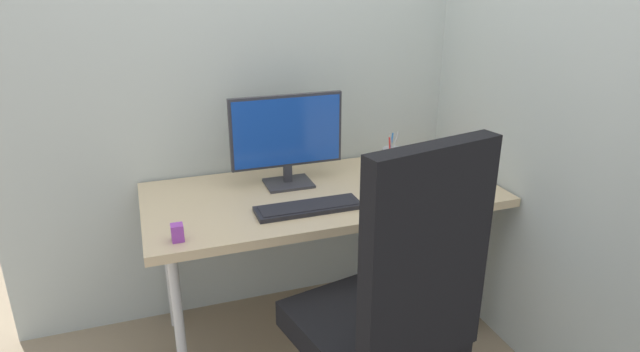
# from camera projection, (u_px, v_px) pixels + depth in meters

# --- Properties ---
(ground_plane) EXTENTS (8.00, 8.00, 0.00)m
(ground_plane) POSITION_uv_depth(u_px,v_px,m) (322.00, 328.00, 2.64)
(ground_plane) COLOR gray
(wall_back) EXTENTS (2.77, 0.04, 2.80)m
(wall_back) POSITION_uv_depth(u_px,v_px,m) (295.00, 25.00, 2.47)
(wall_back) COLOR #B7C1BC
(wall_back) RESTS_ON ground_plane
(wall_side_right) EXTENTS (0.04, 1.95, 2.80)m
(wall_side_right) POSITION_uv_depth(u_px,v_px,m) (519.00, 31.00, 2.22)
(wall_side_right) COLOR #B7C1BC
(wall_side_right) RESTS_ON ground_plane
(desk) EXTENTS (1.54, 0.72, 0.73)m
(desk) POSITION_uv_depth(u_px,v_px,m) (322.00, 202.00, 2.39)
(desk) COLOR #D1B78C
(desk) RESTS_ON ground_plane
(office_chair) EXTENTS (0.59, 0.64, 1.20)m
(office_chair) POSITION_uv_depth(u_px,v_px,m) (391.00, 306.00, 1.79)
(office_chair) COLOR black
(office_chair) RESTS_ON ground_plane
(monitor) EXTENTS (0.50, 0.17, 0.41)m
(monitor) POSITION_uv_depth(u_px,v_px,m) (287.00, 136.00, 2.36)
(monitor) COLOR #333338
(monitor) RESTS_ON desk
(keyboard) EXTENTS (0.43, 0.14, 0.02)m
(keyboard) POSITION_uv_depth(u_px,v_px,m) (308.00, 207.00, 2.18)
(keyboard) COLOR black
(keyboard) RESTS_ON desk
(mouse) EXTENTS (0.06, 0.09, 0.03)m
(mouse) POSITION_uv_depth(u_px,v_px,m) (404.00, 196.00, 2.28)
(mouse) COLOR slate
(mouse) RESTS_ON desk
(pen_holder) EXTENTS (0.10, 0.10, 0.19)m
(pen_holder) POSITION_uv_depth(u_px,v_px,m) (392.00, 159.00, 2.61)
(pen_holder) COLOR #9EA0A5
(pen_holder) RESTS_ON desk
(notebook) EXTENTS (0.17, 0.20, 0.03)m
(notebook) POSITION_uv_depth(u_px,v_px,m) (445.00, 191.00, 2.34)
(notebook) COLOR beige
(notebook) RESTS_ON desk
(coffee_mug) EXTENTS (0.11, 0.07, 0.09)m
(coffee_mug) POSITION_uv_depth(u_px,v_px,m) (439.00, 159.00, 2.64)
(coffee_mug) COLOR red
(coffee_mug) RESTS_ON desk
(desk_clamp_accessory) EXTENTS (0.04, 0.04, 0.06)m
(desk_clamp_accessory) POSITION_uv_depth(u_px,v_px,m) (177.00, 233.00, 1.93)
(desk_clamp_accessory) COLOR purple
(desk_clamp_accessory) RESTS_ON desk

